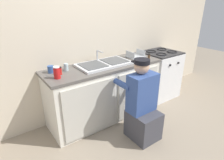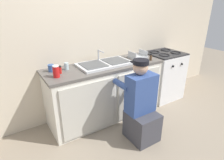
{
  "view_description": "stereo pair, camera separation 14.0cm",
  "coord_description": "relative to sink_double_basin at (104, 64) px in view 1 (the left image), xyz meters",
  "views": [
    {
      "loc": [
        -1.45,
        -1.92,
        1.76
      ],
      "look_at": [
        0.0,
        0.1,
        0.71
      ],
      "focal_mm": 30.0,
      "sensor_mm": 36.0,
      "label": 1
    },
    {
      "loc": [
        -1.34,
        -2.0,
        1.76
      ],
      "look_at": [
        0.0,
        0.1,
        0.71
      ],
      "focal_mm": 30.0,
      "sensor_mm": 36.0,
      "label": 2
    }
  ],
  "objects": [
    {
      "name": "spice_bottle_red",
      "position": [
        -0.68,
        -0.0,
        0.03
      ],
      "size": [
        0.04,
        0.04,
        0.1
      ],
      "color": "red",
      "rests_on": "countertop"
    },
    {
      "name": "plumber_person",
      "position": [
        0.13,
        -0.71,
        -0.44
      ],
      "size": [
        0.42,
        0.61,
        1.1
      ],
      "color": "#3F3F47",
      "rests_on": "ground_plane"
    },
    {
      "name": "soda_cup_red",
      "position": [
        -0.76,
        -0.11,
        0.06
      ],
      "size": [
        0.08,
        0.08,
        0.15
      ],
      "color": "red",
      "rests_on": "countertop"
    },
    {
      "name": "back_wall",
      "position": [
        0.0,
        0.35,
        0.35
      ],
      "size": [
        6.0,
        0.1,
        2.5
      ],
      "primitive_type": "cube",
      "color": "beige",
      "rests_on": "ground_plane"
    },
    {
      "name": "sink_double_basin",
      "position": [
        0.0,
        0.0,
        0.0
      ],
      "size": [
        0.8,
        0.44,
        0.19
      ],
      "color": "silver",
      "rests_on": "countertop"
    },
    {
      "name": "countertop",
      "position": [
        0.0,
        -0.0,
        -0.04
      ],
      "size": [
        1.82,
        0.62,
        0.04
      ],
      "primitive_type": "cube",
      "color": "#5B5651",
      "rests_on": "counter_cabinet"
    },
    {
      "name": "stove_range",
      "position": [
        1.28,
        -0.0,
        -0.46
      ],
      "size": [
        0.65,
        0.62,
        0.9
      ],
      "color": "white",
      "rests_on": "ground_plane"
    },
    {
      "name": "spice_bottle_pepper",
      "position": [
        0.73,
        -0.21,
        0.03
      ],
      "size": [
        0.04,
        0.04,
        0.1
      ],
      "color": "#513823",
      "rests_on": "countertop"
    },
    {
      "name": "ground_plane",
      "position": [
        0.0,
        -0.3,
        -0.9
      ],
      "size": [
        12.0,
        12.0,
        0.0
      ],
      "primitive_type": "plane",
      "color": "gray"
    },
    {
      "name": "dish_rack_tray",
      "position": [
        0.66,
        0.04,
        0.01
      ],
      "size": [
        0.28,
        0.22,
        0.11
      ],
      "color": "#B2B7BC",
      "rests_on": "countertop"
    },
    {
      "name": "counter_cabinet",
      "position": [
        0.0,
        -0.01,
        -0.48
      ],
      "size": [
        1.78,
        0.62,
        0.85
      ],
      "color": "silver",
      "rests_on": "ground_plane"
    },
    {
      "name": "water_glass",
      "position": [
        -0.56,
        0.09,
        0.03
      ],
      "size": [
        0.06,
        0.06,
        0.1
      ],
      "color": "#ADC6CC",
      "rests_on": "countertop"
    },
    {
      "name": "coffee_mug",
      "position": [
        -0.75,
        0.13,
        0.03
      ],
      "size": [
        0.13,
        0.08,
        0.09
      ],
      "color": "#335699",
      "rests_on": "countertop"
    }
  ]
}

